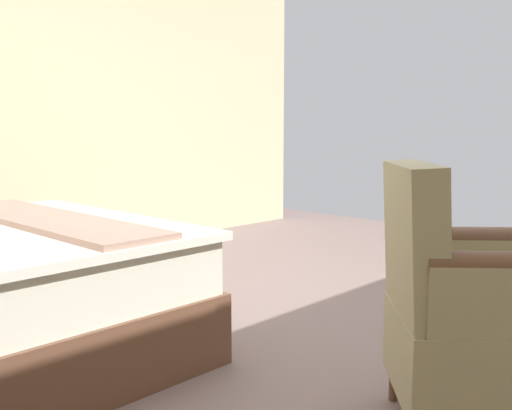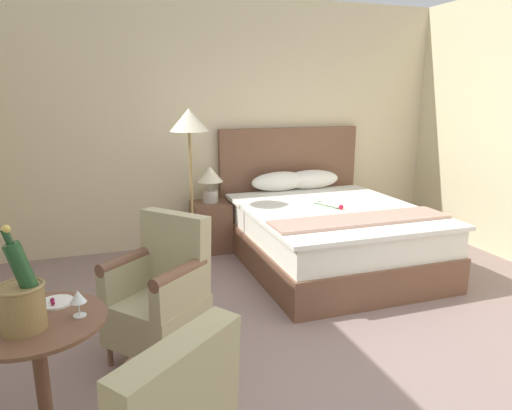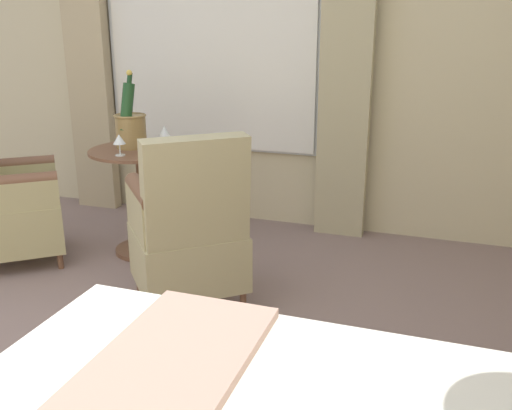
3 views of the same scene
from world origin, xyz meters
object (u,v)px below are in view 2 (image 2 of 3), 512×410
at_px(snack_plate, 56,302).
at_px(nightstand, 211,227).
at_px(wine_glass_near_bucket, 78,298).
at_px(floor_lamp_brass, 189,132).
at_px(wine_glass_near_edge, 1,297).
at_px(bed, 326,230).
at_px(armchair_by_window, 161,296).
at_px(champagne_bucket, 22,300).
at_px(side_table_round, 41,373).
at_px(bedside_lamp, 210,179).

bearing_deg(snack_plate, nightstand, 61.06).
bearing_deg(wine_glass_near_bucket, snack_plate, 123.47).
height_order(floor_lamp_brass, wine_glass_near_edge, floor_lamp_brass).
xyz_separation_m(bed, armchair_by_window, (-1.90, -1.28, 0.09)).
bearing_deg(champagne_bucket, snack_plate, 65.77).
relative_size(floor_lamp_brass, side_table_round, 2.28).
distance_m(nightstand, armchair_by_window, 2.24).
bearing_deg(bedside_lamp, snack_plate, -118.94).
xyz_separation_m(wine_glass_near_bucket, snack_plate, (-0.12, 0.19, -0.09)).
distance_m(champagne_bucket, wine_glass_near_edge, 0.23).
xyz_separation_m(side_table_round, wine_glass_near_bucket, (0.20, -0.02, 0.38)).
bearing_deg(wine_glass_near_edge, bed, 34.07).
height_order(bed, nightstand, bed).
relative_size(wine_glass_near_bucket, snack_plate, 0.76).
bearing_deg(wine_glass_near_edge, nightstand, 57.83).
bearing_deg(bedside_lamp, bed, -36.39).
height_order(floor_lamp_brass, wine_glass_near_bucket, floor_lamp_brass).
relative_size(bedside_lamp, snack_plate, 2.36).
bearing_deg(floor_lamp_brass, bedside_lamp, 53.83).
bearing_deg(wine_glass_near_edge, armchair_by_window, 34.12).
relative_size(nightstand, wine_glass_near_bucket, 4.29).
bearing_deg(snack_plate, wine_glass_near_bucket, -56.53).
xyz_separation_m(nightstand, wine_glass_near_edge, (-1.65, -2.63, 0.53)).
xyz_separation_m(nightstand, champagne_bucket, (-1.53, -2.81, 0.58)).
distance_m(side_table_round, wine_glass_near_bucket, 0.44).
bearing_deg(floor_lamp_brass, bed, -16.08).
bearing_deg(floor_lamp_brass, side_table_round, -117.41).
distance_m(nightstand, champagne_bucket, 3.25).
xyz_separation_m(bedside_lamp, champagne_bucket, (-1.53, -2.81, 0.02)).
height_order(bedside_lamp, wine_glass_near_edge, bedside_lamp).
bearing_deg(champagne_bucket, bed, 37.92).
distance_m(floor_lamp_brass, wine_glass_near_edge, 2.68).
bearing_deg(armchair_by_window, snack_plate, -139.79).
distance_m(nightstand, side_table_round, 3.12).
relative_size(champagne_bucket, wine_glass_near_edge, 3.67).
xyz_separation_m(side_table_round, armchair_by_window, (0.67, 0.66, 0.02)).
xyz_separation_m(bed, bedside_lamp, (-1.07, 0.79, 0.48)).
distance_m(floor_lamp_brass, wine_glass_near_bucket, 2.63).
height_order(nightstand, wine_glass_near_edge, wine_glass_near_edge).
bearing_deg(snack_plate, armchair_by_window, 40.21).
height_order(wine_glass_near_bucket, armchair_by_window, armchair_by_window).
height_order(floor_lamp_brass, armchair_by_window, floor_lamp_brass).
xyz_separation_m(floor_lamp_brass, wine_glass_near_bucket, (-1.01, -2.36, -0.59)).
height_order(wine_glass_near_edge, armchair_by_window, armchair_by_window).
height_order(wine_glass_near_edge, snack_plate, wine_glass_near_edge).
height_order(wine_glass_near_bucket, wine_glass_near_edge, wine_glass_near_edge).
xyz_separation_m(floor_lamp_brass, armchair_by_window, (-0.54, -1.68, -0.96)).
distance_m(bedside_lamp, wine_glass_near_bucket, 3.05).
height_order(side_table_round, armchair_by_window, armchair_by_window).
distance_m(nightstand, wine_glass_near_bucket, 3.09).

